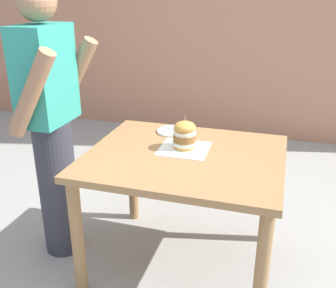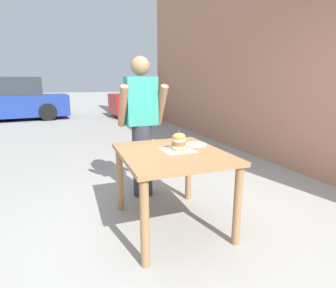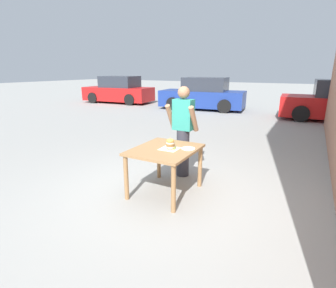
% 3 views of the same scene
% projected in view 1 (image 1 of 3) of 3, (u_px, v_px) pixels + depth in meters
% --- Properties ---
extents(ground_plane, '(80.00, 80.00, 0.00)m').
position_uv_depth(ground_plane, '(183.00, 262.00, 2.53)').
color(ground_plane, '#9E9E99').
extents(patio_table, '(0.94, 1.11, 0.76)m').
position_uv_depth(patio_table, '(184.00, 172.00, 2.29)').
color(patio_table, '#9E7247').
rests_on(patio_table, ground).
extents(serving_paper, '(0.29, 0.29, 0.00)m').
position_uv_depth(serving_paper, '(184.00, 149.00, 2.31)').
color(serving_paper, white).
rests_on(serving_paper, patio_table).
extents(sandwich, '(0.14, 0.14, 0.20)m').
position_uv_depth(sandwich, '(185.00, 135.00, 2.29)').
color(sandwich, gold).
rests_on(sandwich, serving_paper).
extents(pickle_spear, '(0.05, 0.10, 0.02)m').
position_uv_depth(pickle_spear, '(184.00, 141.00, 2.38)').
color(pickle_spear, '#8EA83D').
rests_on(pickle_spear, serving_paper).
extents(side_plate_with_forks, '(0.22, 0.22, 0.02)m').
position_uv_depth(side_plate_with_forks, '(174.00, 131.00, 2.58)').
color(side_plate_with_forks, white).
rests_on(side_plate_with_forks, patio_table).
extents(diner_across_table, '(0.55, 0.35, 1.69)m').
position_uv_depth(diner_across_table, '(51.00, 124.00, 2.35)').
color(diner_across_table, '#33333D').
rests_on(diner_across_table, ground).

